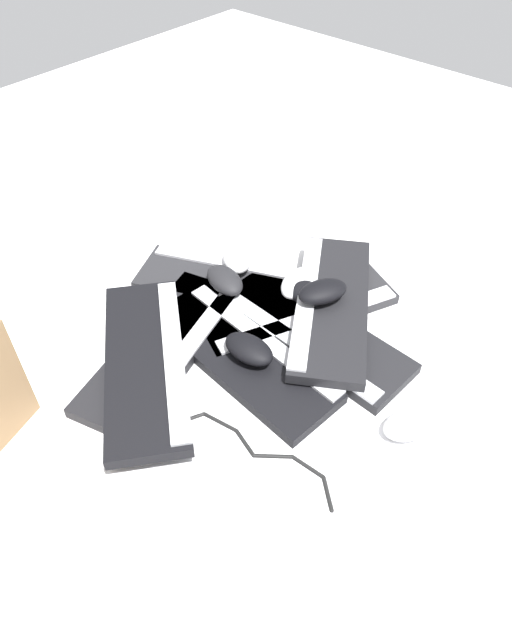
# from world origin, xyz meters

# --- Properties ---
(ground_plane) EXTENTS (3.20, 3.20, 0.00)m
(ground_plane) POSITION_xyz_m (0.00, 0.00, 0.00)
(ground_plane) COLOR white
(keyboard_0) EXTENTS (0.46, 0.32, 0.03)m
(keyboard_0) POSITION_xyz_m (0.12, 0.01, 0.01)
(keyboard_0) COLOR #232326
(keyboard_0) RESTS_ON ground
(keyboard_1) EXTENTS (0.32, 0.46, 0.03)m
(keyboard_1) POSITION_xyz_m (0.08, 0.18, 0.01)
(keyboard_1) COLOR #232326
(keyboard_1) RESTS_ON ground
(keyboard_2) EXTENTS (0.46, 0.27, 0.03)m
(keyboard_2) POSITION_xyz_m (-0.16, 0.14, 0.01)
(keyboard_2) COLOR black
(keyboard_2) RESTS_ON ground
(keyboard_3) EXTENTS (0.19, 0.45, 0.03)m
(keyboard_3) POSITION_xyz_m (-0.07, 0.01, 0.01)
(keyboard_3) COLOR black
(keyboard_3) RESTS_ON ground
(keyboard_4) EXTENTS (0.17, 0.45, 0.03)m
(keyboard_4) POSITION_xyz_m (0.08, -0.06, 0.01)
(keyboard_4) COLOR black
(keyboard_4) RESTS_ON ground
(keyboard_5) EXTENTS (0.45, 0.36, 0.03)m
(keyboard_5) POSITION_xyz_m (0.15, -0.05, 0.04)
(keyboard_5) COLOR black
(keyboard_5) RESTS_ON keyboard_4
(keyboard_6) EXTENTS (0.39, 0.44, 0.03)m
(keyboard_6) POSITION_xyz_m (-0.22, 0.12, 0.04)
(keyboard_6) COLOR black
(keyboard_6) RESTS_ON keyboard_2
(mouse_0) EXTENTS (0.08, 0.12, 0.04)m
(mouse_0) POSITION_xyz_m (0.13, 0.01, 0.05)
(mouse_0) COLOR black
(mouse_0) RESTS_ON keyboard_0
(mouse_1) EXTENTS (0.09, 0.12, 0.04)m
(mouse_1) POSITION_xyz_m (0.05, 0.17, 0.05)
(mouse_1) COLOR black
(mouse_1) RESTS_ON keyboard_1
(mouse_2) EXTENTS (0.12, 0.12, 0.04)m
(mouse_2) POSITION_xyz_m (0.13, 0.20, 0.05)
(mouse_2) COLOR silver
(mouse_2) RESTS_ON keyboard_1
(mouse_3) EXTENTS (0.13, 0.11, 0.04)m
(mouse_3) POSITION_xyz_m (0.13, -0.04, 0.08)
(mouse_3) COLOR black
(mouse_3) RESTS_ON keyboard_5
(mouse_4) EXTENTS (0.07, 0.11, 0.04)m
(mouse_4) POSITION_xyz_m (-0.07, -0.01, 0.05)
(mouse_4) COLOR black
(mouse_4) RESTS_ON keyboard_3
(mouse_5) EXTENTS (0.12, 0.09, 0.04)m
(mouse_5) POSITION_xyz_m (0.15, 0.04, 0.05)
(mouse_5) COLOR silver
(mouse_5) RESTS_ON keyboard_0
(mouse_6) EXTENTS (0.13, 0.11, 0.04)m
(mouse_6) POSITION_xyz_m (0.01, -0.34, 0.02)
(mouse_6) COLOR silver
(mouse_6) RESTS_ON ground
(cable_0) EXTENTS (0.15, 0.35, 0.01)m
(cable_0) POSITION_xyz_m (-0.22, -0.14, 0.00)
(cable_0) COLOR black
(cable_0) RESTS_ON ground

